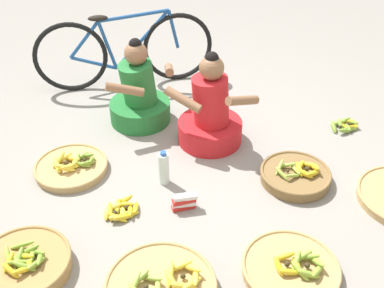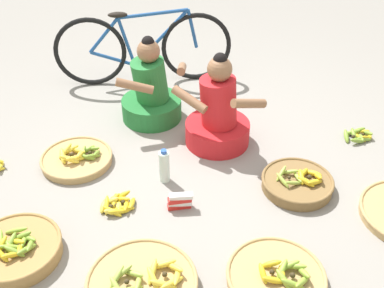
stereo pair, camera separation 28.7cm
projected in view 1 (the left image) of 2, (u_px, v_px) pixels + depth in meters
ground_plane at (187, 166)px, 3.54m from camera, size 10.00×10.00×0.00m
vendor_woman_front at (210, 115)px, 3.67m from camera, size 0.72×0.53×0.79m
vendor_woman_behind at (139, 96)px, 3.93m from camera, size 0.60×0.52×0.76m
bicycle_leaning at (125, 51)px, 4.40m from camera, size 1.70×0.09×0.73m
banana_basket_front_left at (291, 269)px, 2.69m from camera, size 0.58×0.58×0.14m
banana_basket_back_right at (24, 264)px, 2.70m from camera, size 0.56×0.56×0.16m
banana_basket_front_right at (71, 167)px, 3.47m from camera, size 0.55×0.55×0.14m
banana_basket_back_left at (161, 288)px, 2.57m from camera, size 0.63×0.63×0.16m
banana_basket_near_bicycle at (296, 175)px, 3.37m from camera, size 0.51×0.51×0.16m
loose_bananas_back_center at (120, 210)px, 3.10m from camera, size 0.26×0.22×0.09m
loose_bananas_mid_right at (345, 125)px, 3.95m from camera, size 0.25×0.20×0.09m
water_bottle at (164, 168)px, 3.31m from camera, size 0.08×0.08×0.27m
packet_carton_stack at (184, 202)px, 3.13m from camera, size 0.18×0.07×0.12m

